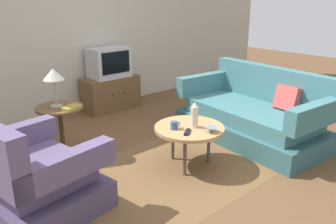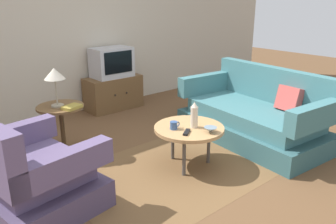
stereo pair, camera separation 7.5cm
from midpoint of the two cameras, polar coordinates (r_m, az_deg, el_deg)
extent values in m
plane|color=brown|center=(3.64, 3.58, -9.48)|extent=(16.00, 16.00, 0.00)
cube|color=#BCB29E|center=(5.35, -16.23, 14.09)|extent=(9.00, 0.12, 2.70)
cube|color=brown|center=(3.72, 3.96, -8.74)|extent=(2.54, 1.51, 0.00)
cube|color=#4B3E5C|center=(3.19, -19.89, -12.55)|extent=(0.99, 1.09, 0.24)
cube|color=#5B4C70|center=(3.09, -20.32, -9.20)|extent=(0.81, 0.79, 0.18)
cube|color=#5B4C70|center=(2.68, -16.31, -8.60)|extent=(0.87, 0.27, 0.20)
cube|color=#5B4C70|center=(3.36, -24.22, -3.87)|extent=(0.87, 0.27, 0.20)
cube|color=#325C60|center=(4.44, 14.05, -2.92)|extent=(1.10, 1.91, 0.24)
cube|color=#3D7075|center=(4.37, 14.27, -0.36)|extent=(0.93, 1.62, 0.18)
cube|color=#3D7075|center=(4.59, 17.81, 4.28)|extent=(0.31, 1.84, 0.45)
cube|color=#3D7075|center=(4.87, 6.93, 4.74)|extent=(0.94, 0.23, 0.26)
cube|color=#3D7075|center=(3.85, 24.07, -0.61)|extent=(0.94, 0.23, 0.26)
cube|color=#C64C47|center=(4.32, 19.91, 2.08)|extent=(0.21, 0.30, 0.30)
cylinder|color=tan|center=(3.55, 4.11, -2.72)|extent=(0.72, 0.72, 0.04)
cylinder|color=#4C4742|center=(3.77, 1.36, -4.99)|extent=(0.04, 0.04, 0.40)
cylinder|color=#4C4742|center=(3.44, 3.30, -7.45)|extent=(0.04, 0.04, 0.40)
cylinder|color=#4C4742|center=(3.71, 7.32, -5.53)|extent=(0.04, 0.04, 0.40)
cylinder|color=brown|center=(3.95, -16.92, 0.82)|extent=(0.51, 0.51, 0.02)
cylinder|color=#47311C|center=(4.04, -16.54, -3.03)|extent=(0.05, 0.05, 0.54)
cylinder|color=#47311C|center=(4.14, -16.21, -6.38)|extent=(0.28, 0.28, 0.02)
cube|color=brown|center=(5.52, -8.66, 3.19)|extent=(0.87, 0.42, 0.51)
sphere|color=black|center=(5.28, -8.32, 2.77)|extent=(0.02, 0.02, 0.02)
sphere|color=black|center=(5.39, -6.46, 3.18)|extent=(0.02, 0.02, 0.02)
cube|color=#B7B7BC|center=(5.42, -8.94, 8.13)|extent=(0.60, 0.39, 0.45)
cube|color=black|center=(5.25, -7.79, 8.15)|extent=(0.48, 0.01, 0.33)
cylinder|color=#9E937A|center=(3.93, -17.30, 1.03)|extent=(0.13, 0.13, 0.02)
cylinder|color=#9E937A|center=(3.88, -17.51, 3.17)|extent=(0.02, 0.02, 0.28)
cone|color=beige|center=(3.84, -17.80, 6.08)|extent=(0.22, 0.22, 0.12)
cylinder|color=beige|center=(3.50, 4.97, -0.88)|extent=(0.08, 0.08, 0.22)
cone|color=beige|center=(3.45, 5.03, 1.23)|extent=(0.07, 0.07, 0.05)
cylinder|color=#335184|center=(3.46, 1.56, -2.23)|extent=(0.08, 0.08, 0.08)
torus|color=#335184|center=(3.49, 2.20, -2.03)|extent=(0.06, 0.01, 0.06)
cone|color=slate|center=(3.41, 7.66, -2.95)|extent=(0.13, 0.13, 0.06)
cube|color=black|center=(3.38, 3.75, -3.36)|extent=(0.15, 0.12, 0.02)
cube|color=olive|center=(3.81, -15.08, 0.80)|extent=(0.23, 0.19, 0.03)
camera|label=1|loc=(0.04, -89.41, 0.20)|focal=36.79mm
camera|label=2|loc=(0.04, 90.59, -0.20)|focal=36.79mm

